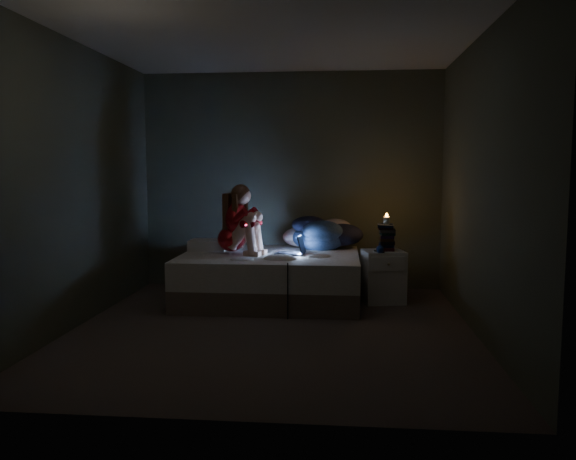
# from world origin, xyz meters

# --- Properties ---
(floor) EXTENTS (3.60, 3.80, 0.02)m
(floor) POSITION_xyz_m (0.00, 0.00, -0.01)
(floor) COLOR #433936
(floor) RESTS_ON ground
(ceiling) EXTENTS (3.60, 3.80, 0.02)m
(ceiling) POSITION_xyz_m (0.00, 0.00, 2.61)
(ceiling) COLOR silver
(ceiling) RESTS_ON ground
(wall_back) EXTENTS (3.60, 0.02, 2.60)m
(wall_back) POSITION_xyz_m (0.00, 1.91, 1.30)
(wall_back) COLOR #414538
(wall_back) RESTS_ON ground
(wall_front) EXTENTS (3.60, 0.02, 2.60)m
(wall_front) POSITION_xyz_m (0.00, -1.91, 1.30)
(wall_front) COLOR #414538
(wall_front) RESTS_ON ground
(wall_left) EXTENTS (0.02, 3.80, 2.60)m
(wall_left) POSITION_xyz_m (-1.81, 0.00, 1.30)
(wall_left) COLOR #414538
(wall_left) RESTS_ON ground
(wall_right) EXTENTS (0.02, 3.80, 2.60)m
(wall_right) POSITION_xyz_m (1.81, 0.00, 1.30)
(wall_right) COLOR #414538
(wall_right) RESTS_ON ground
(bed) EXTENTS (1.91, 1.43, 0.53)m
(bed) POSITION_xyz_m (-0.15, 1.10, 0.26)
(bed) COLOR #B5AFA0
(bed) RESTS_ON ground
(pillow) EXTENTS (0.42, 0.30, 0.12)m
(pillow) POSITION_xyz_m (-0.89, 1.30, 0.59)
(pillow) COLOR white
(pillow) RESTS_ON bed
(woman) EXTENTS (0.55, 0.44, 0.76)m
(woman) POSITION_xyz_m (-0.58, 1.09, 0.91)
(woman) COLOR maroon
(woman) RESTS_ON bed
(laptop) EXTENTS (0.33, 0.26, 0.22)m
(laptop) POSITION_xyz_m (0.06, 1.07, 0.63)
(laptop) COLOR black
(laptop) RESTS_ON bed
(clothes_pile) EXTENTS (0.71, 0.59, 0.40)m
(clothes_pile) POSITION_xyz_m (0.36, 1.53, 0.73)
(clothes_pile) COLOR #192843
(clothes_pile) RESTS_ON bed
(nightstand) EXTENTS (0.49, 0.45, 0.57)m
(nightstand) POSITION_xyz_m (1.07, 1.18, 0.28)
(nightstand) COLOR silver
(nightstand) RESTS_ON ground
(book_stack) EXTENTS (0.19, 0.25, 0.27)m
(book_stack) POSITION_xyz_m (1.10, 1.22, 0.70)
(book_stack) COLOR black
(book_stack) RESTS_ON nightstand
(candle) EXTENTS (0.07, 0.07, 0.08)m
(candle) POSITION_xyz_m (1.10, 1.22, 0.88)
(candle) COLOR beige
(candle) RESTS_ON book_stack
(phone) EXTENTS (0.08, 0.15, 0.01)m
(phone) POSITION_xyz_m (1.00, 1.09, 0.57)
(phone) COLOR black
(phone) RESTS_ON nightstand
(blue_orb) EXTENTS (0.08, 0.08, 0.08)m
(blue_orb) POSITION_xyz_m (0.99, 1.01, 0.61)
(blue_orb) COLOR navy
(blue_orb) RESTS_ON nightstand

